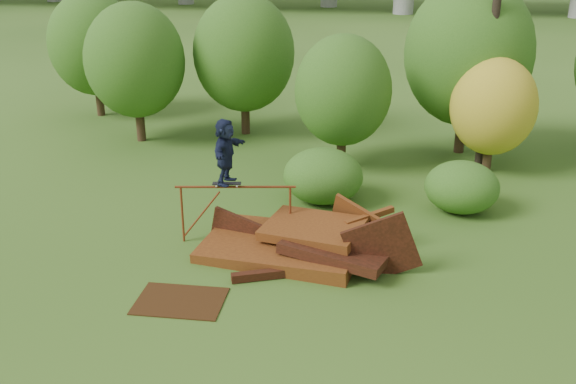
% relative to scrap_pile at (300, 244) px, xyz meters
% --- Properties ---
extents(ground, '(240.00, 240.00, 0.00)m').
position_rel_scrap_pile_xyz_m(ground, '(0.41, -1.63, -0.33)').
color(ground, '#2D5116').
rests_on(ground, ground).
extents(scrap_pile, '(5.75, 3.35, 1.97)m').
position_rel_scrap_pile_xyz_m(scrap_pile, '(0.00, 0.00, 0.00)').
color(scrap_pile, '#4C240D').
rests_on(scrap_pile, ground).
extents(grind_rail, '(3.12, 0.71, 1.61)m').
position_rel_scrap_pile_xyz_m(grind_rail, '(-1.83, 0.51, 0.87)').
color(grind_rail, maroon).
rests_on(grind_rail, ground).
extents(skateboard, '(0.77, 0.35, 0.08)m').
position_rel_scrap_pile_xyz_m(skateboard, '(-2.05, 0.47, 1.33)').
color(skateboard, black).
rests_on(skateboard, grind_rail).
extents(skater, '(0.68, 1.65, 1.73)m').
position_rel_scrap_pile_xyz_m(skater, '(-2.05, 0.47, 2.22)').
color(skater, '#161D38').
rests_on(skater, skateboard).
extents(flat_plate, '(2.06, 1.54, 0.03)m').
position_rel_scrap_pile_xyz_m(flat_plate, '(-2.24, -2.75, -0.32)').
color(flat_plate, '#341D0B').
rests_on(flat_plate, ground).
extents(tree_0, '(3.88, 3.88, 5.47)m').
position_rel_scrap_pile_xyz_m(tree_0, '(-8.18, 8.71, 2.90)').
color(tree_0, black).
rests_on(tree_0, ground).
extents(tree_1, '(4.09, 4.09, 5.69)m').
position_rel_scrap_pile_xyz_m(tree_1, '(-4.30, 10.55, 3.00)').
color(tree_1, black).
rests_on(tree_1, ground).
extents(tree_2, '(3.34, 3.34, 4.71)m').
position_rel_scrap_pile_xyz_m(tree_2, '(0.15, 7.08, 2.45)').
color(tree_2, black).
rests_on(tree_2, ground).
extents(tree_3, '(4.63, 4.63, 6.43)m').
position_rel_scrap_pile_xyz_m(tree_3, '(4.36, 9.74, 3.42)').
color(tree_3, black).
rests_on(tree_3, ground).
extents(tree_4, '(2.90, 2.90, 4.01)m').
position_rel_scrap_pile_xyz_m(tree_4, '(5.21, 7.67, 2.00)').
color(tree_4, black).
rests_on(tree_4, ground).
extents(tree_6, '(3.97, 3.97, 5.55)m').
position_rel_scrap_pile_xyz_m(tree_6, '(-11.65, 12.07, 2.93)').
color(tree_6, black).
rests_on(tree_6, ground).
extents(shrub_left, '(2.46, 2.27, 1.70)m').
position_rel_scrap_pile_xyz_m(shrub_left, '(0.01, 3.75, 0.52)').
color(shrub_left, '#224B14').
rests_on(shrub_left, ground).
extents(shrub_right, '(2.19, 2.01, 1.55)m').
position_rel_scrap_pile_xyz_m(shrub_right, '(4.15, 3.83, 0.44)').
color(shrub_right, '#224B14').
rests_on(shrub_right, ground).
extents(utility_pole, '(1.40, 0.28, 10.27)m').
position_rel_scrap_pile_xyz_m(utility_pole, '(4.97, 8.05, 4.88)').
color(utility_pole, black).
rests_on(utility_pole, ground).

